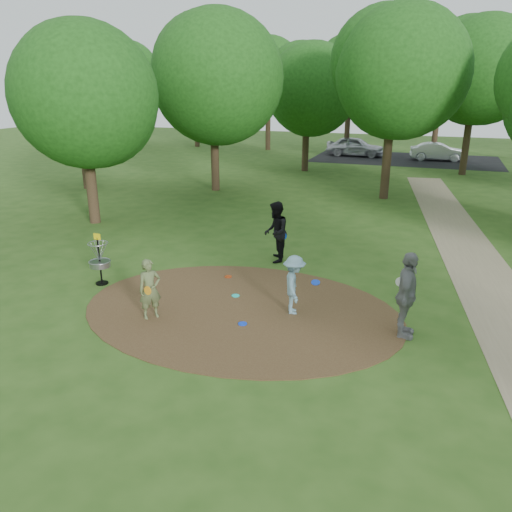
% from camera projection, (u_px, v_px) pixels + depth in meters
% --- Properties ---
extents(ground, '(100.00, 100.00, 0.00)m').
position_uv_depth(ground, '(240.00, 310.00, 12.97)').
color(ground, '#2D5119').
rests_on(ground, ground).
extents(dirt_clearing, '(8.40, 8.40, 0.02)m').
position_uv_depth(dirt_clearing, '(240.00, 310.00, 12.97)').
color(dirt_clearing, '#47301C').
rests_on(dirt_clearing, ground).
extents(footpath, '(7.55, 39.89, 0.01)m').
position_uv_depth(footpath, '(507.00, 315.00, 12.66)').
color(footpath, '#8C7A5B').
rests_on(footpath, ground).
extents(parking_lot, '(14.00, 8.00, 0.01)m').
position_uv_depth(parking_lot, '(405.00, 159.00, 39.00)').
color(parking_lot, black).
rests_on(parking_lot, ground).
extents(player_observer_with_disc, '(0.65, 0.67, 1.55)m').
position_uv_depth(player_observer_with_disc, '(150.00, 289.00, 12.30)').
color(player_observer_with_disc, '#5A693C').
rests_on(player_observer_with_disc, ground).
extents(player_throwing_with_disc, '(1.10, 1.13, 1.54)m').
position_uv_depth(player_throwing_with_disc, '(294.00, 285.00, 12.57)').
color(player_throwing_with_disc, '#7CA7B9').
rests_on(player_throwing_with_disc, ground).
extents(player_walking_with_disc, '(0.97, 1.13, 2.00)m').
position_uv_depth(player_walking_with_disc, '(276.00, 232.00, 16.25)').
color(player_walking_with_disc, black).
rests_on(player_walking_with_disc, ground).
extents(player_waiting_with_disc, '(0.53, 1.20, 2.05)m').
position_uv_depth(player_waiting_with_disc, '(407.00, 295.00, 11.32)').
color(player_waiting_with_disc, gray).
rests_on(player_waiting_with_disc, ground).
extents(disc_ground_cyan, '(0.22, 0.22, 0.02)m').
position_uv_depth(disc_ground_cyan, '(236.00, 296.00, 13.79)').
color(disc_ground_cyan, '#1CE3D5').
rests_on(disc_ground_cyan, dirt_clearing).
extents(disc_ground_blue, '(0.22, 0.22, 0.02)m').
position_uv_depth(disc_ground_blue, '(243.00, 324.00, 12.17)').
color(disc_ground_blue, '#0E38F0').
rests_on(disc_ground_blue, dirt_clearing).
extents(disc_ground_red, '(0.22, 0.22, 0.02)m').
position_uv_depth(disc_ground_red, '(228.00, 277.00, 15.14)').
color(disc_ground_red, '#B43512').
rests_on(disc_ground_red, dirt_clearing).
extents(car_left, '(4.59, 1.88, 1.56)m').
position_uv_depth(car_left, '(355.00, 146.00, 40.33)').
color(car_left, '#B6B7BE').
rests_on(car_left, ground).
extents(car_right, '(4.20, 1.76, 1.35)m').
position_uv_depth(car_right, '(438.00, 152.00, 37.99)').
color(car_right, '#B8BDC1').
rests_on(car_right, ground).
extents(disc_golf_basket, '(0.63, 0.63, 1.54)m').
position_uv_depth(disc_golf_basket, '(99.00, 256.00, 14.40)').
color(disc_golf_basket, black).
rests_on(disc_golf_basket, ground).
extents(tree_ring, '(37.42, 45.99, 9.37)m').
position_uv_depth(tree_ring, '(388.00, 89.00, 18.90)').
color(tree_ring, '#332316').
rests_on(tree_ring, ground).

